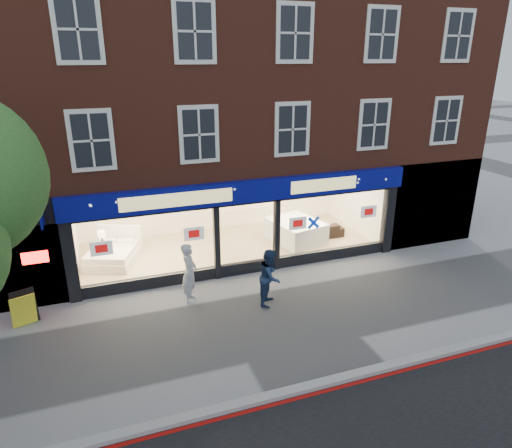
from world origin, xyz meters
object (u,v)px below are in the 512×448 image
display_bed (113,254)px  a_board (24,309)px  sofa (319,231)px  pedestrian_grey (189,273)px  mattress_stack (296,231)px  pedestrian_blue (270,277)px

display_bed → a_board: display_bed is taller
sofa → pedestrian_grey: (-5.93, -3.09, 0.55)m
display_bed → a_board: bearing=-105.9°
mattress_stack → pedestrian_grey: 5.78m
display_bed → pedestrian_blue: bearing=-24.0°
sofa → pedestrian_blue: bearing=47.5°
display_bed → mattress_stack: 6.90m
display_bed → pedestrian_grey: pedestrian_grey is taller
display_bed → mattress_stack: display_bed is taller
display_bed → sofa: display_bed is taller
sofa → pedestrian_blue: size_ratio=1.10×
sofa → pedestrian_grey: size_ratio=1.02×
pedestrian_grey → pedestrian_blue: pedestrian_grey is taller
a_board → pedestrian_grey: (4.55, -0.24, 0.43)m
a_board → display_bed: bearing=33.1°
sofa → a_board: (-10.47, -2.85, 0.12)m
display_bed → mattress_stack: size_ratio=0.98×
mattress_stack → pedestrian_grey: pedestrian_grey is taller
display_bed → pedestrian_blue: (4.24, -4.40, 0.46)m
pedestrian_grey → pedestrian_blue: bearing=-91.1°
mattress_stack → a_board: 9.83m
a_board → pedestrian_blue: bearing=-28.7°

